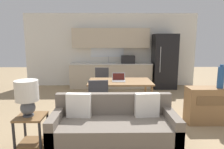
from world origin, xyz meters
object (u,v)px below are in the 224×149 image
at_px(refrigerator, 164,61).
at_px(couch, 114,126).
at_px(laptop, 119,79).
at_px(side_table, 32,127).
at_px(dining_table, 120,83).
at_px(dining_chair_near_left, 98,99).
at_px(credenza, 213,105).
at_px(vase, 221,77).
at_px(table_lamp, 27,95).
at_px(dining_chair_far_left, 102,82).

distance_m(refrigerator, couch, 4.57).
distance_m(couch, laptop, 1.84).
bearing_deg(laptop, side_table, -126.64).
height_order(refrigerator, dining_table, refrigerator).
relative_size(couch, laptop, 6.07).
xyz_separation_m(side_table, dining_chair_near_left, (0.99, 1.08, 0.13)).
distance_m(credenza, dining_chair_near_left, 2.39).
bearing_deg(couch, dining_table, 83.93).
xyz_separation_m(credenza, vase, (0.09, -0.03, 0.60)).
xyz_separation_m(table_lamp, laptop, (1.48, 1.89, -0.13)).
xyz_separation_m(refrigerator, dining_table, (-1.72, -2.31, -0.31)).
xyz_separation_m(refrigerator, vase, (0.26, -3.24, 0.01)).
xyz_separation_m(side_table, vase, (3.46, 0.97, 0.61)).
xyz_separation_m(dining_table, credenza, (1.89, -0.90, -0.28)).
distance_m(dining_table, dining_chair_far_left, 1.00).
bearing_deg(credenza, dining_chair_near_left, 178.16).
distance_m(table_lamp, laptop, 2.41).
bearing_deg(dining_table, dining_chair_near_left, -120.95).
relative_size(refrigerator, dining_table, 1.25).
distance_m(dining_chair_near_left, laptop, 0.97).
bearing_deg(laptop, dining_chair_far_left, 118.80).
bearing_deg(dining_chair_far_left, refrigerator, 37.75).
distance_m(side_table, credenza, 3.52).
bearing_deg(dining_chair_near_left, dining_chair_far_left, -93.94).
bearing_deg(table_lamp, refrigerator, 52.52).
relative_size(dining_table, vase, 3.24).
relative_size(dining_chair_near_left, dining_chair_far_left, 1.00).
relative_size(refrigerator, credenza, 1.77).
xyz_separation_m(side_table, laptop, (1.45, 1.88, 0.40)).
distance_m(table_lamp, credenza, 3.59).
xyz_separation_m(couch, table_lamp, (-1.32, -0.11, 0.56)).
distance_m(dining_table, table_lamp, 2.44).
bearing_deg(laptop, credenza, -23.79).
relative_size(refrigerator, side_table, 3.47).
bearing_deg(laptop, dining_table, 20.56).
bearing_deg(dining_table, refrigerator, 53.32).
xyz_separation_m(vase, dining_chair_near_left, (-2.48, 0.11, -0.48)).
bearing_deg(vase, couch, -158.31).
height_order(dining_chair_near_left, laptop, dining_chair_near_left).
bearing_deg(couch, laptop, 84.92).
xyz_separation_m(dining_chair_near_left, dining_chair_far_left, (0.00, 1.67, 0.00)).
xyz_separation_m(dining_chair_far_left, laptop, (0.46, -0.87, 0.27)).
distance_m(side_table, laptop, 2.41).
bearing_deg(dining_chair_near_left, laptop, -123.54).
distance_m(dining_chair_near_left, dining_chair_far_left, 1.67).
bearing_deg(laptop, refrigerator, 53.81).
bearing_deg(dining_chair_far_left, table_lamp, -105.92).
height_order(credenza, vase, vase).
xyz_separation_m(dining_chair_near_left, laptop, (0.46, 0.81, 0.27)).
height_order(refrigerator, dining_chair_near_left, refrigerator).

